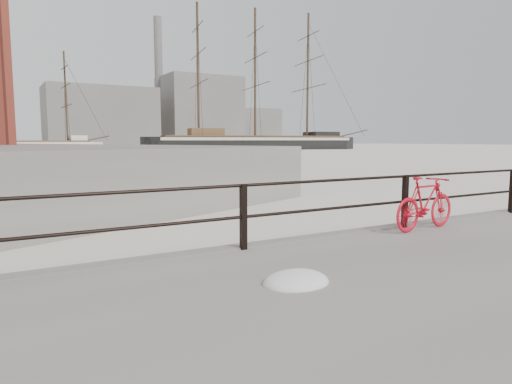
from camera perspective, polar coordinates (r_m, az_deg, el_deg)
name	(u,v)px	position (r m, az deg, el deg)	size (l,w,h in m)	color
ground	(503,227)	(12.13, 28.52, -3.82)	(400.00, 400.00, 0.00)	white
guardrail	(512,191)	(11.94, 29.35, 0.10)	(28.00, 0.10, 1.00)	black
bicycle	(425,203)	(8.98, 20.41, -1.30)	(1.66, 0.25, 1.00)	red
barque_black	(255,149)	(100.62, -0.11, 5.34)	(55.07, 18.02, 31.51)	black
schooner_mid	(33,152)	(89.73, -26.11, 4.54)	(25.79, 10.91, 18.83)	silver
industrial_west	(101,117)	(149.39, -18.82, 8.82)	(32.00, 18.00, 18.00)	gray
industrial_mid	(200,112)	(164.92, -7.05, 9.91)	(26.00, 20.00, 24.00)	gray
industrial_east	(249,127)	(179.42, -0.84, 8.07)	(20.00, 16.00, 14.00)	gray
smokestack	(159,82)	(165.85, -12.04, 13.26)	(2.80, 2.80, 44.00)	gray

